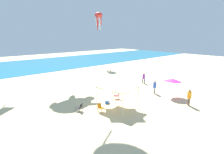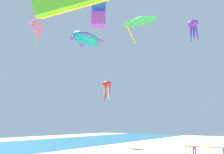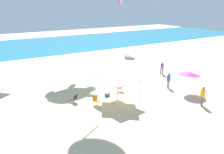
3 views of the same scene
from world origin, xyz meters
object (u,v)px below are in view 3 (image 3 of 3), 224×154
folding_chair_facing_ocean (74,98)px  person_kite_handler (203,94)px  beach_umbrella (189,73)px  person_near_umbrella (162,67)px  cooler_box (107,94)px  canopy_tent (116,77)px  folding_chair_right_of_tent (121,87)px  person_by_tent (169,79)px  folding_chair_left_of_tent (96,100)px

folding_chair_facing_ocean → person_kite_handler: person_kite_handler is taller
beach_umbrella → folding_chair_facing_ocean: (-11.18, 3.89, -1.66)m
beach_umbrella → person_near_umbrella: bearing=70.3°
beach_umbrella → cooler_box: (-7.69, 3.66, -1.93)m
folding_chair_facing_ocean → canopy_tent: bearing=124.7°
canopy_tent → folding_chair_right_of_tent: bearing=46.1°
cooler_box → person_kite_handler: person_kite_handler is taller
folding_chair_right_of_tent → folding_chair_facing_ocean: bearing=-51.1°
folding_chair_facing_ocean → beach_umbrella: bearing=133.4°
person_by_tent → person_near_umbrella: bearing=28.3°
cooler_box → person_near_umbrella: person_near_umbrella is taller
canopy_tent → person_by_tent: (6.94, 0.07, -1.40)m
canopy_tent → beach_umbrella: size_ratio=1.66×
person_near_umbrella → canopy_tent: bearing=-80.6°
person_kite_handler → folding_chair_facing_ocean: bearing=108.2°
person_kite_handler → folding_chair_right_of_tent: bearing=86.1°
cooler_box → person_by_tent: bearing=-12.6°
beach_umbrella → folding_chair_facing_ocean: bearing=160.8°
beach_umbrella → folding_chair_facing_ocean: 11.95m
beach_umbrella → cooler_box: size_ratio=3.27×
person_kite_handler → person_by_tent: (0.68, 4.98, -0.06)m
folding_chair_left_of_tent → person_near_umbrella: 12.55m
person_by_tent → folding_chair_left_of_tent: bearing=151.8°
folding_chair_left_of_tent → person_kite_handler: person_kite_handler is taller
folding_chair_left_of_tent → person_near_umbrella: size_ratio=0.48×
person_by_tent → person_near_umbrella: size_ratio=1.03×
beach_umbrella → person_by_tent: bearing=109.1°
person_kite_handler → person_near_umbrella: (3.66, 9.18, -0.09)m
folding_chair_left_of_tent → person_by_tent: person_by_tent is taller
cooler_box → person_kite_handler: size_ratio=0.40×
person_near_umbrella → person_kite_handler: bearing=-35.7°
folding_chair_left_of_tent → cooler_box: folding_chair_left_of_tent is taller
folding_chair_right_of_tent → folding_chair_left_of_tent: same height
cooler_box → folding_chair_left_of_tent: bearing=-147.4°
person_kite_handler → canopy_tent: bearing=104.8°
canopy_tent → person_near_umbrella: 10.90m
canopy_tent → folding_chair_facing_ocean: (-3.51, 1.86, -1.97)m
cooler_box → person_near_umbrella: size_ratio=0.43×
cooler_box → person_by_tent: (6.96, -1.55, 0.83)m
beach_umbrella → cooler_box: 8.73m
canopy_tent → person_by_tent: bearing=0.6°
canopy_tent → folding_chair_facing_ocean: 4.43m
person_kite_handler → person_near_umbrella: bearing=31.1°
beach_umbrella → cooler_box: bearing=154.5°
folding_chair_left_of_tent → canopy_tent: bearing=-14.6°
folding_chair_left_of_tent → beach_umbrella: bearing=-18.2°
folding_chair_facing_ocean → folding_chair_left_of_tent: (1.52, -1.49, 0.00)m
beach_umbrella → person_kite_handler: beach_umbrella is taller
beach_umbrella → person_near_umbrella: size_ratio=1.40×
canopy_tent → folding_chair_left_of_tent: (-1.99, 0.36, -1.97)m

